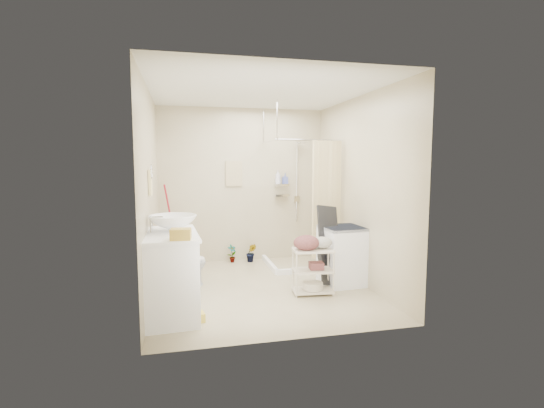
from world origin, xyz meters
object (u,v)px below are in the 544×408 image
at_px(toilet, 182,262).
at_px(laundry_rack, 313,267).
at_px(vanity, 171,274).
at_px(washing_machine, 342,255).

relative_size(toilet, laundry_rack, 0.94).
distance_m(vanity, toilet, 1.06).
distance_m(toilet, washing_machine, 2.22).
distance_m(vanity, washing_machine, 2.39).
height_order(vanity, laundry_rack, vanity).
bearing_deg(washing_machine, laundry_rack, -153.62).
distance_m(toilet, laundry_rack, 1.79).
bearing_deg(toilet, laundry_rack, -110.47).
bearing_deg(washing_machine, vanity, -168.55).
bearing_deg(laundry_rack, toilet, 162.27).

